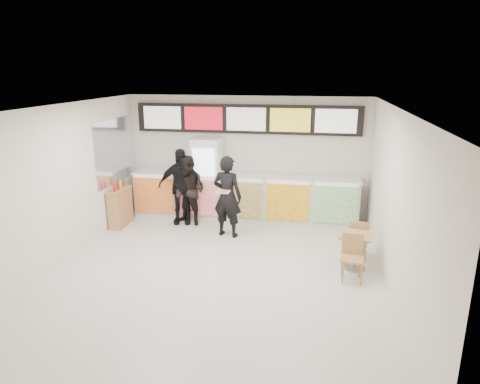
% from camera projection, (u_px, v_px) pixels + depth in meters
% --- Properties ---
extents(floor, '(7.00, 7.00, 0.00)m').
position_uv_depth(floor, '(215.00, 275.00, 7.80)').
color(floor, beige).
rests_on(floor, ground).
extents(ceiling, '(7.00, 7.00, 0.00)m').
position_uv_depth(ceiling, '(213.00, 108.00, 6.97)').
color(ceiling, white).
rests_on(ceiling, wall_back).
extents(wall_back, '(6.00, 0.00, 6.00)m').
position_uv_depth(wall_back, '(247.00, 157.00, 10.70)').
color(wall_back, silver).
rests_on(wall_back, floor).
extents(wall_left, '(0.00, 7.00, 7.00)m').
position_uv_depth(wall_left, '(56.00, 188.00, 7.90)').
color(wall_left, silver).
rests_on(wall_left, floor).
extents(wall_right, '(0.00, 7.00, 7.00)m').
position_uv_depth(wall_right, '(395.00, 205.00, 6.88)').
color(wall_right, silver).
rests_on(wall_right, floor).
extents(service_counter, '(5.56, 0.77, 1.14)m').
position_uv_depth(service_counter, '(244.00, 197.00, 10.57)').
color(service_counter, silver).
rests_on(service_counter, floor).
extents(menu_board, '(5.50, 0.14, 0.70)m').
position_uv_depth(menu_board, '(246.00, 119.00, 10.35)').
color(menu_board, black).
rests_on(menu_board, wall_back).
extents(drinks_fridge, '(0.70, 0.67, 2.00)m').
position_uv_depth(drinks_fridge, '(207.00, 178.00, 10.62)').
color(drinks_fridge, white).
rests_on(drinks_fridge, floor).
extents(mirror_panel, '(0.01, 2.00, 1.50)m').
position_uv_depth(mirror_panel, '(116.00, 151.00, 10.14)').
color(mirror_panel, '#B2B7BF').
rests_on(mirror_panel, wall_left).
extents(customer_main, '(0.75, 0.58, 1.83)m').
position_uv_depth(customer_main, '(227.00, 197.00, 9.40)').
color(customer_main, black).
rests_on(customer_main, floor).
extents(customer_left, '(0.98, 0.87, 1.68)m').
position_uv_depth(customer_left, '(189.00, 191.00, 10.12)').
color(customer_left, black).
rests_on(customer_left, floor).
extents(customer_mid, '(1.13, 0.61, 1.83)m').
position_uv_depth(customer_mid, '(181.00, 186.00, 10.21)').
color(customer_mid, black).
rests_on(customer_mid, floor).
extents(pizza_slice, '(0.36, 0.36, 0.02)m').
position_uv_depth(pizza_slice, '(223.00, 191.00, 8.91)').
color(pizza_slice, beige).
rests_on(pizza_slice, customer_main).
extents(cafe_table, '(0.64, 1.45, 0.82)m').
position_uv_depth(cafe_table, '(355.00, 245.00, 7.92)').
color(cafe_table, tan).
rests_on(cafe_table, floor).
extents(condiment_ledge, '(0.33, 0.81, 1.07)m').
position_uv_depth(condiment_ledge, '(120.00, 207.00, 10.15)').
color(condiment_ledge, tan).
rests_on(condiment_ledge, floor).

